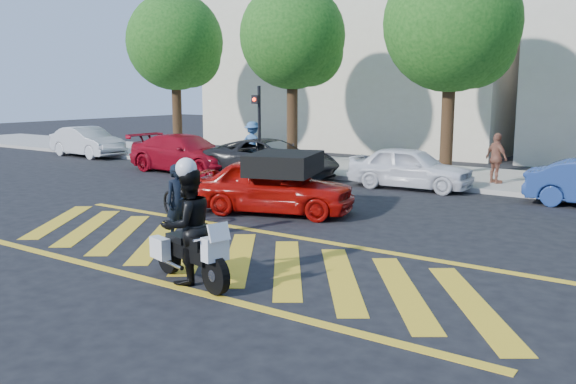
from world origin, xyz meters
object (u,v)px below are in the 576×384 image
Objects in this scene: bicycle at (180,200)px; parked_far_left at (87,142)px; police_motorcycle at (190,253)px; parked_mid_left at (271,159)px; parked_mid_right at (410,168)px; officer_moto at (188,226)px; officer_bike at (179,202)px; red_convertible at (273,186)px; parked_left at (186,153)px.

bicycle is 15.22m from parked_far_left.
parked_mid_left is at bearing 135.14° from police_motorcycle.
bicycle is at bearing -164.65° from parked_mid_left.
parked_mid_right is at bearing -85.97° from parked_far_left.
police_motorcycle is 0.45m from officer_moto.
parked_mid_left is 4.98m from parked_mid_right.
officer_bike is 0.78× the size of police_motorcycle.
red_convertible is at bearing 127.62° from police_motorcycle.
red_convertible is at bearing -120.64° from parked_left.
red_convertible is (-2.16, 5.29, -0.24)m from officer_moto.
officer_moto is at bearing -134.53° from police_motorcycle.
officer_moto reaches higher than parked_mid_left.
parked_far_left is (-16.78, 10.80, -0.26)m from officer_moto.
parked_mid_right is (8.46, 1.22, -0.04)m from parked_left.
parked_mid_right is at bearing -160.12° from officer_moto.
officer_moto is at bearing -179.00° from parked_mid_right.
police_motorcycle is 11.70m from parked_mid_left.
officer_bike is 3.28m from red_convertible.
parked_far_left is 10.98m from parked_mid_left.
parked_mid_left is at bearing -80.60° from parked_left.
parked_mid_right is at bearing 1.12° from bicycle.
parked_left is 0.98× the size of parked_mid_left.
officer_bike is 0.32× the size of parked_left.
officer_moto reaches higher than parked_left.
parked_mid_right is at bearing 109.96° from police_motorcycle.
parked_left reaches higher than parked_far_left.
red_convertible reaches higher than bicycle.
officer_moto is (-0.01, -0.01, 0.45)m from police_motorcycle.
officer_moto is at bearing -135.48° from parked_left.
police_motorcycle is (3.52, -3.35, 0.00)m from bicycle.
bicycle is at bearing -115.28° from parked_far_left.
parked_left is at bearing 62.83° from officer_bike.
police_motorcycle is at bearing -153.55° from parked_mid_left.
parked_mid_right is (2.63, 7.45, 0.17)m from bicycle.
parked_far_left is at bearing 78.45° from officer_bike.
parked_mid_left is (-3.61, 8.14, -0.10)m from officer_bike.
officer_bike is 17.02m from parked_far_left.
parked_mid_left reaches higher than police_motorcycle.
officer_bike is at bearing 153.19° from police_motorcycle.
parked_left reaches higher than police_motorcycle.
parked_far_left is at bearing 83.12° from parked_mid_left.
parked_mid_left is 1.27× the size of parked_mid_right.
officer_bike is 8.91m from parked_mid_left.
officer_bike is at bearing -159.51° from parked_mid_left.
officer_moto reaches higher than officer_bike.
red_convertible is 0.99× the size of parked_far_left.
parked_mid_right is at bearing -85.88° from parked_mid_left.
red_convertible is at bearing -142.55° from officer_moto.
police_motorcycle is 10.83m from parked_mid_right.
parked_mid_left is (3.52, 0.56, -0.02)m from parked_left.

